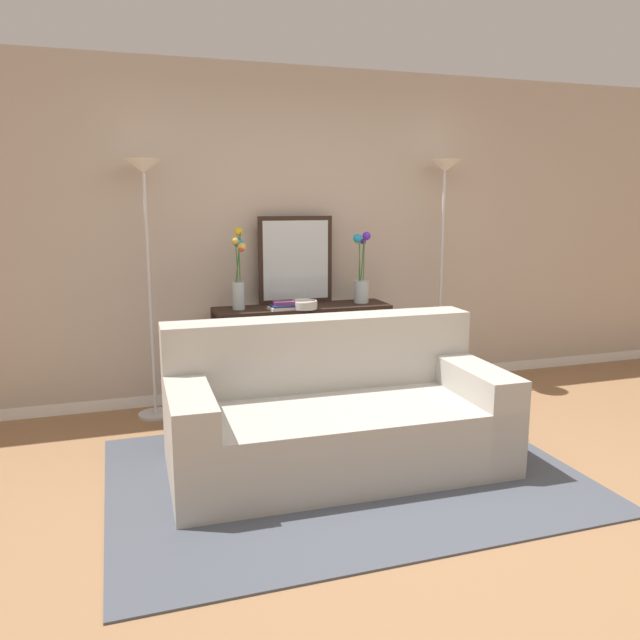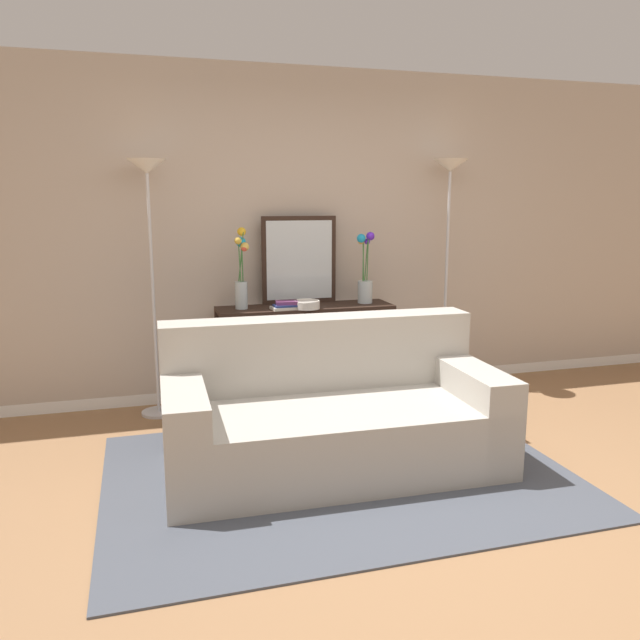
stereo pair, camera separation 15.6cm
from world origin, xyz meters
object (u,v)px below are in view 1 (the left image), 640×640
Objects in this scene: floor_lamp_right at (443,211)px; floor_lamp_left at (146,217)px; vase_short_flowers at (361,278)px; fruit_bowl at (304,304)px; book_stack at (283,306)px; couch at (334,417)px; console_table at (303,335)px; wall_mirror at (296,260)px; book_row_under_console at (261,399)px; vase_tall_flowers at (239,274)px.

floor_lamp_left is at bearing 180.00° from floor_lamp_right.
floor_lamp_right is 3.38× the size of vase_short_flowers.
floor_lamp_left is 1.33m from fruit_bowl.
couch is at bearing -89.43° from book_stack.
console_table is at bearing 80.62° from fruit_bowl.
fruit_bowl is (-0.02, -0.12, 0.27)m from console_table.
floor_lamp_left is 1.21m from wall_mirror.
book_stack reaches higher than book_row_under_console.
vase_short_flowers is (0.68, 1.26, 0.69)m from couch.
wall_mirror is 0.52m from vase_tall_flowers.
console_table is 6.92× the size of fruit_bowl.
floor_lamp_left is at bearing 178.93° from console_table.
floor_lamp_right reaches higher than floor_lamp_left.
floor_lamp_right is 2.16m from book_row_under_console.
couch is 1.45× the size of console_table.
wall_mirror reaches higher than console_table.
floor_lamp_left reaches higher than vase_short_flowers.
fruit_bowl is 0.46× the size of book_row_under_console.
fruit_bowl is at bearing -165.97° from vase_short_flowers.
couch is 1.28m from book_row_under_console.
vase_short_flowers is 1.31× the size of book_row_under_console.
book_row_under_console is at bearing 180.00° from console_table.
wall_mirror reaches higher than vase_tall_flowers.
floor_lamp_right reaches higher than book_stack.
vase_short_flowers reaches higher than console_table.
wall_mirror is (0.16, 1.40, 0.83)m from couch.
vase_tall_flowers is at bearing -179.95° from floor_lamp_right.
vase_short_flowers reaches higher than book_stack.
console_table is 1.57m from floor_lamp_right.
vase_short_flowers is at bearing 0.87° from book_row_under_console.
wall_mirror is 1.13× the size of vase_tall_flowers.
book_stack is at bearing -7.51° from floor_lamp_left.
vase_tall_flowers is 2.81× the size of book_stack.
console_table is 3.19× the size of book_row_under_console.
vase_tall_flowers is at bearing -0.13° from floor_lamp_left.
couch is 3.53× the size of vase_short_flowers.
vase_short_flowers is at bearing 61.74° from couch.
wall_mirror is at bearing 87.56° from fruit_bowl.
floor_lamp_right is 1.59m from book_stack.
floor_lamp_left reaches higher than book_stack.
fruit_bowl is 0.84m from book_row_under_console.
vase_tall_flowers is (-0.50, 0.02, 0.51)m from console_table.
wall_mirror is 3.17× the size of book_stack.
book_stack is at bearing -149.76° from console_table.
floor_lamp_right reaches higher than book_row_under_console.
couch is 1.04× the size of floor_lamp_right.
wall_mirror is at bearing 15.43° from vase_tall_flowers.
console_table is at bearing -0.00° from book_row_under_console.
vase_tall_flowers reaches higher than fruit_bowl.
vase_tall_flowers reaches higher than book_stack.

